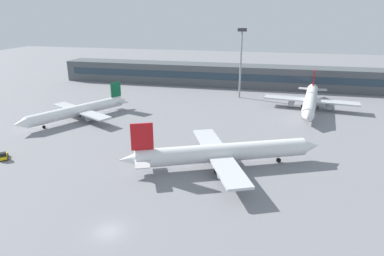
{
  "coord_description": "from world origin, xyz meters",
  "views": [
    {
      "loc": [
        21.68,
        -38.47,
        30.95
      ],
      "look_at": [
        3.29,
        40.0,
        3.0
      ],
      "focal_mm": 31.67,
      "sensor_mm": 36.0,
      "label": 1
    }
  ],
  "objects_px": {
    "airplane_far": "(310,100)",
    "floodlight_tower_west": "(241,58)",
    "airplane_mid": "(77,111)",
    "baggage_tug_yellow": "(3,156)",
    "airplane_near": "(224,153)"
  },
  "relations": [
    {
      "from": "airplane_far",
      "to": "floodlight_tower_west",
      "type": "xyz_separation_m",
      "value": [
        -24.29,
        11.88,
        11.36
      ]
    },
    {
      "from": "airplane_mid",
      "to": "baggage_tug_yellow",
      "type": "xyz_separation_m",
      "value": [
        -0.62,
        -29.47,
        -2.01
      ]
    },
    {
      "from": "airplane_mid",
      "to": "airplane_near",
      "type": "bearing_deg",
      "value": -25.25
    },
    {
      "from": "baggage_tug_yellow",
      "to": "airplane_near",
      "type": "bearing_deg",
      "value": 8.54
    },
    {
      "from": "airplane_far",
      "to": "baggage_tug_yellow",
      "type": "height_order",
      "value": "airplane_far"
    },
    {
      "from": "baggage_tug_yellow",
      "to": "floodlight_tower_west",
      "type": "relative_size",
      "value": 0.15
    },
    {
      "from": "airplane_mid",
      "to": "baggage_tug_yellow",
      "type": "height_order",
      "value": "airplane_mid"
    },
    {
      "from": "airplane_near",
      "to": "baggage_tug_yellow",
      "type": "bearing_deg",
      "value": -171.46
    },
    {
      "from": "airplane_far",
      "to": "baggage_tug_yellow",
      "type": "relative_size",
      "value": 11.61
    },
    {
      "from": "airplane_mid",
      "to": "airplane_far",
      "type": "bearing_deg",
      "value": 21.43
    },
    {
      "from": "floodlight_tower_west",
      "to": "airplane_near",
      "type": "bearing_deg",
      "value": -87.31
    },
    {
      "from": "airplane_far",
      "to": "baggage_tug_yellow",
      "type": "xyz_separation_m",
      "value": [
        -69.28,
        -56.42,
        -2.46
      ]
    },
    {
      "from": "airplane_far",
      "to": "airplane_mid",
      "type": "bearing_deg",
      "value": -158.57
    },
    {
      "from": "airplane_far",
      "to": "baggage_tug_yellow",
      "type": "bearing_deg",
      "value": -140.84
    },
    {
      "from": "airplane_far",
      "to": "baggage_tug_yellow",
      "type": "distance_m",
      "value": 89.38
    }
  ]
}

